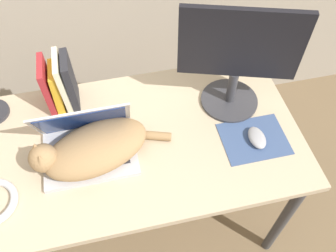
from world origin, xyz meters
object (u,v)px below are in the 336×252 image
Objects in this scene: laptop at (88,144)px; book_row at (60,84)px; computer_mouse at (257,138)px; cat at (92,149)px; external_monitor at (238,58)px.

laptop is 1.46× the size of book_row.
computer_mouse is 0.77m from book_row.
cat is 0.60m from computer_mouse.
laptop is 0.04m from cat.
external_monitor is at bearing 15.02° from cat.
laptop is at bearing 171.45° from computer_mouse.
external_monitor reaches higher than cat.
computer_mouse is (0.04, -0.21, -0.22)m from external_monitor.
laptop is 3.28× the size of computer_mouse.
cat is 1.15× the size of external_monitor.
laptop reaches higher than book_row.
computer_mouse is at bearing -5.36° from cat.
external_monitor is (0.57, 0.11, 0.19)m from laptop.
laptop is 0.28m from book_row.
cat is 0.61m from external_monitor.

